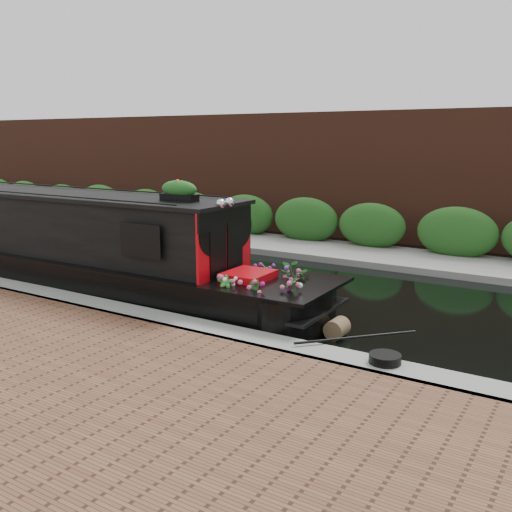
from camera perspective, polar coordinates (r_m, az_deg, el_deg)
The scene contains 8 objects.
ground at distance 13.19m, azimuth -5.25°, elevation -2.27°, with size 80.00×80.00×0.00m, color black.
near_bank_coping at distance 10.85m, azimuth -15.91°, elevation -5.76°, with size 40.00×0.60×0.50m, color gray.
far_bank_path at distance 16.64m, azimuth 3.55°, elevation 0.68°, with size 40.00×2.40×0.34m, color gray.
far_hedge at distance 17.42m, azimuth 4.97°, elevation 1.16°, with size 40.00×1.10×2.80m, color #22531B.
far_brick_wall at distance 19.28m, azimuth 7.83°, elevation 2.12°, with size 40.00×1.00×8.00m, color #532A1C.
narrowboat at distance 12.80m, azimuth -17.27°, elevation 0.40°, with size 11.23×2.18×2.63m.
rope_fender at distance 9.37m, azimuth 8.12°, elevation -7.17°, with size 0.32×0.32×0.38m, color brown.
coiled_mooring_rope at distance 7.86m, azimuth 12.78°, elevation -9.97°, with size 0.43×0.43×0.12m, color black.
Camera 1 is at (7.80, -10.15, 3.17)m, focal length 40.00 mm.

